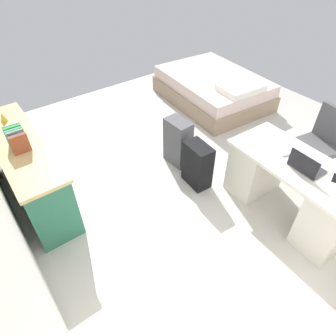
% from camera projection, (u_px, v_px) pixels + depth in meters
% --- Properties ---
extents(ground_plane, '(5.76, 5.76, 0.00)m').
position_uv_depth(ground_plane, '(202.00, 164.00, 4.06)').
color(ground_plane, beige).
extents(desk, '(1.47, 0.72, 0.73)m').
position_uv_depth(desk, '(291.00, 188.00, 3.17)').
color(desk, silver).
rests_on(desk, ground_plane).
extents(office_chair, '(0.53, 0.53, 0.94)m').
position_uv_depth(office_chair, '(317.00, 149.00, 3.63)').
color(office_chair, black).
rests_on(office_chair, ground_plane).
extents(credenza, '(1.80, 0.48, 0.79)m').
position_uv_depth(credenza, '(29.00, 170.00, 3.36)').
color(credenza, '#28664C').
rests_on(credenza, ground_plane).
extents(bed, '(2.01, 1.55, 0.58)m').
position_uv_depth(bed, '(213.00, 88.00, 5.25)').
color(bed, gray).
rests_on(bed, ground_plane).
extents(suitcase_black, '(0.37, 0.24, 0.58)m').
position_uv_depth(suitcase_black, '(197.00, 165.00, 3.59)').
color(suitcase_black, black).
rests_on(suitcase_black, ground_plane).
extents(suitcase_spare_grey, '(0.37, 0.23, 0.65)m').
position_uv_depth(suitcase_spare_grey, '(178.00, 142.00, 3.89)').
color(suitcase_spare_grey, '#4C4C51').
rests_on(suitcase_spare_grey, ground_plane).
extents(laptop, '(0.32, 0.23, 0.21)m').
position_uv_depth(laptop, '(305.00, 166.00, 2.84)').
color(laptop, '#333338').
rests_on(laptop, desk).
extents(computer_mouse, '(0.06, 0.10, 0.03)m').
position_uv_depth(computer_mouse, '(285.00, 154.00, 3.04)').
color(computer_mouse, white).
rests_on(computer_mouse, desk).
extents(cell_phone_near_laptop, '(0.11, 0.15, 0.01)m').
position_uv_depth(cell_phone_near_laptop, '(336.00, 178.00, 2.77)').
color(cell_phone_near_laptop, black).
rests_on(cell_phone_near_laptop, desk).
extents(book_row, '(0.24, 0.17, 0.22)m').
position_uv_depth(book_row, '(17.00, 139.00, 2.96)').
color(book_row, brown).
rests_on(book_row, credenza).
extents(figurine_small, '(0.08, 0.08, 0.11)m').
position_uv_depth(figurine_small, '(3.00, 117.00, 3.37)').
color(figurine_small, gold).
rests_on(figurine_small, credenza).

